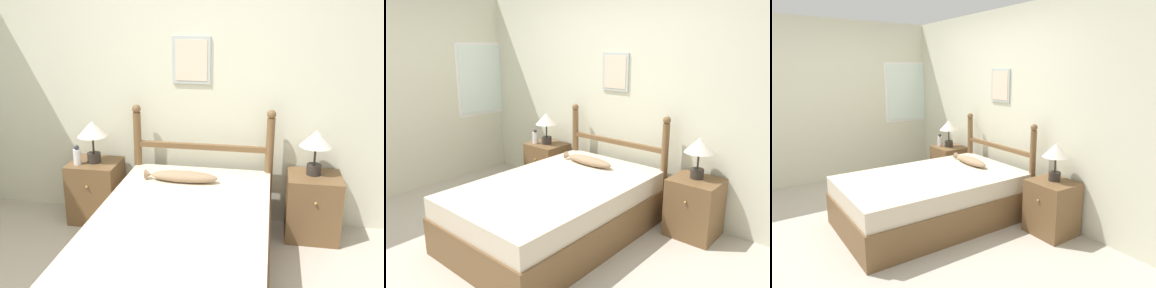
# 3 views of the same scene
# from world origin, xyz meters

# --- Properties ---
(ground_plane) EXTENTS (16.00, 16.00, 0.00)m
(ground_plane) POSITION_xyz_m (0.00, 0.00, 0.00)
(ground_plane) COLOR #B7AD9E
(wall_back) EXTENTS (6.40, 0.08, 2.55)m
(wall_back) POSITION_xyz_m (0.00, 1.73, 1.28)
(wall_back) COLOR beige
(wall_back) RESTS_ON ground_plane
(wall_left) EXTENTS (0.08, 6.40, 2.55)m
(wall_left) POSITION_xyz_m (-2.13, 0.02, 1.28)
(wall_left) COLOR beige
(wall_left) RESTS_ON ground_plane
(bed) EXTENTS (1.33, 2.10, 0.57)m
(bed) POSITION_xyz_m (0.19, 0.55, 0.28)
(bed) COLOR brown
(bed) RESTS_ON ground_plane
(headboard) EXTENTS (1.34, 0.08, 1.16)m
(headboard) POSITION_xyz_m (0.19, 1.56, 0.63)
(headboard) COLOR brown
(headboard) RESTS_ON ground_plane
(nightstand_left) EXTENTS (0.47, 0.45, 0.60)m
(nightstand_left) POSITION_xyz_m (-0.85, 1.46, 0.30)
(nightstand_left) COLOR brown
(nightstand_left) RESTS_ON ground_plane
(nightstand_right) EXTENTS (0.47, 0.45, 0.60)m
(nightstand_right) POSITION_xyz_m (1.23, 1.46, 0.30)
(nightstand_right) COLOR brown
(nightstand_right) RESTS_ON ground_plane
(table_lamp_left) EXTENTS (0.28, 0.28, 0.41)m
(table_lamp_left) POSITION_xyz_m (-0.85, 1.45, 0.90)
(table_lamp_left) COLOR #2D2823
(table_lamp_left) RESTS_ON nightstand_left
(table_lamp_right) EXTENTS (0.28, 0.28, 0.41)m
(table_lamp_right) POSITION_xyz_m (1.22, 1.49, 0.90)
(table_lamp_right) COLOR #2D2823
(table_lamp_right) RESTS_ON nightstand_right
(bottle) EXTENTS (0.07, 0.07, 0.19)m
(bottle) POSITION_xyz_m (-0.98, 1.37, 0.68)
(bottle) COLOR white
(bottle) RESTS_ON nightstand_left
(fish_pillow) EXTENTS (0.65, 0.15, 0.10)m
(fish_pillow) POSITION_xyz_m (0.07, 1.19, 0.62)
(fish_pillow) COLOR #997A5B
(fish_pillow) RESTS_ON bed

